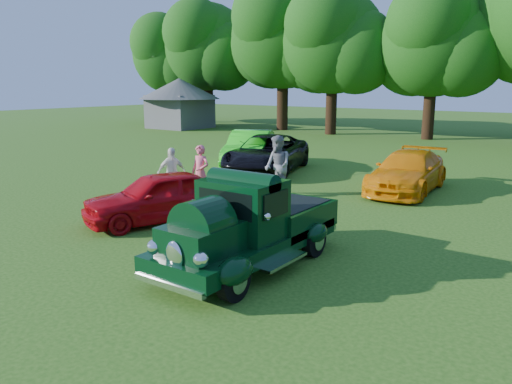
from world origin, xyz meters
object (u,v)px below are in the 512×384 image
Objects in this scene: back_car_black at (267,154)px; spectator_grey at (277,166)px; spectator_white at (172,173)px; red_convertible at (159,197)px; back_car_orange at (407,172)px; spectator_pink at (200,172)px; hero_pickup at (249,228)px; back_car_lime at (250,149)px; gazebo at (180,98)px.

spectator_grey reaches higher than back_car_black.
spectator_grey is 3.30m from spectator_white.
red_convertible is 0.85× the size of back_car_orange.
spectator_pink reaches higher than back_car_orange.
spectator_pink is (-0.91, 2.59, 0.18)m from red_convertible.
red_convertible is at bearing -93.13° from back_car_black.
back_car_orange is at bearing 89.08° from hero_pickup.
back_car_lime is 6.22m from spectator_pink.
back_car_black is (1.31, -0.64, -0.03)m from back_car_lime.
spectator_pink is (-4.68, 3.79, 0.08)m from hero_pickup.
spectator_grey is at bearing 38.64° from spectator_pink.
back_car_lime is 1.46m from back_car_black.
back_car_lime is (-7.03, 9.55, 0.01)m from hero_pickup.
back_car_orange is at bearing -21.23° from back_car_black.
spectator_grey reaches higher than back_car_orange.
spectator_white is at bearing -156.12° from spectator_pink.
gazebo is at bearing 67.58° from spectator_white.
hero_pickup reaches higher than back_car_lime.
hero_pickup is 0.69× the size of gazebo.
back_car_lime is 0.87× the size of back_car_black.
red_convertible is at bearing -76.86° from spectator_pink.
gazebo is (-18.28, 17.90, 1.57)m from spectator_pink.
back_car_lime is at bearing 126.34° from hero_pickup.
gazebo reaches higher than red_convertible.
back_car_black reaches higher than red_convertible.
back_car_orange is (5.86, -0.40, -0.08)m from back_car_black.
hero_pickup is 0.96× the size of back_car_lime.
spectator_white reaches higher than back_car_orange.
hero_pickup is 6.02m from spectator_pink.
spectator_grey is 1.22× the size of spectator_white.
gazebo reaches higher than back_car_black.
back_car_black is at bearing 172.03° from back_car_orange.
back_car_lime is at bearing 136.46° from back_car_black.
gazebo is at bearing 146.19° from back_car_orange.
back_car_lime is 2.80× the size of spectator_pink.
hero_pickup is 1.16× the size of red_convertible.
spectator_grey is (0.79, 4.29, 0.30)m from red_convertible.
hero_pickup reaches higher than back_car_orange.
red_convertible is (-3.76, 1.20, -0.10)m from hero_pickup.
spectator_white is at bearing -141.34° from back_car_orange.
spectator_grey is at bearing -39.03° from gazebo.
red_convertible is at bearing -71.14° from spectator_grey.
back_car_orange is 4.35m from spectator_grey.
spectator_pink is at bearing -95.82° from back_car_black.
spectator_grey reaches higher than spectator_white.
red_convertible is at bearing -46.88° from gazebo.
red_convertible is 8.97m from back_car_lime.
red_convertible is 7.96m from back_car_black.
spectator_grey is (-3.11, -3.02, 0.30)m from back_car_orange.
spectator_white reaches higher than back_car_black.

